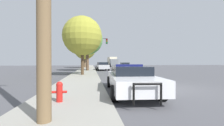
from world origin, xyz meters
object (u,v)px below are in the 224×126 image
(police_car, at_px, (130,78))
(car_background_midblock, at_px, (102,66))
(fire_hydrant, at_px, (59,91))
(tree_sidewalk_near, at_px, (82,36))
(traffic_light, at_px, (95,47))
(tree_sidewalk_mid, at_px, (87,40))
(car_background_distant, at_px, (107,64))
(tree_sidewalk_far, at_px, (85,49))
(box_truck, at_px, (112,61))
(car_background_oncoming, at_px, (125,66))

(police_car, height_order, car_background_midblock, car_background_midblock)
(police_car, xyz_separation_m, fire_hydrant, (-2.99, -1.83, -0.20))
(tree_sidewalk_near, bearing_deg, car_background_midblock, 74.01)
(traffic_light, height_order, tree_sidewalk_mid, tree_sidewalk_mid)
(car_background_distant, height_order, tree_sidewalk_near, tree_sidewalk_near)
(tree_sidewalk_far, bearing_deg, car_background_distant, 60.88)
(car_background_midblock, relative_size, box_truck, 0.56)
(car_background_oncoming, distance_m, car_background_midblock, 5.28)
(police_car, relative_size, tree_sidewalk_far, 0.76)
(tree_sidewalk_mid, xyz_separation_m, tree_sidewalk_far, (-0.96, 13.20, -0.32))
(car_background_distant, distance_m, box_truck, 2.93)
(box_truck, bearing_deg, tree_sidewalk_mid, 71.38)
(traffic_light, height_order, tree_sidewalk_far, tree_sidewalk_far)
(traffic_light, height_order, car_background_distant, traffic_light)
(traffic_light, relative_size, tree_sidewalk_far, 0.75)
(fire_hydrant, relative_size, traffic_light, 0.13)
(traffic_light, relative_size, tree_sidewalk_near, 0.87)
(tree_sidewalk_near, bearing_deg, car_background_distant, 79.34)
(traffic_light, distance_m, car_background_midblock, 3.61)
(police_car, relative_size, traffic_light, 1.01)
(box_truck, distance_m, tree_sidewalk_mid, 24.54)
(fire_hydrant, xyz_separation_m, car_background_distant, (6.46, 44.43, 0.19))
(car_background_oncoming, distance_m, tree_sidewalk_mid, 9.51)
(tree_sidewalk_mid, relative_size, tree_sidewalk_far, 1.02)
(car_background_midblock, xyz_separation_m, tree_sidewalk_mid, (-2.50, -2.04, 4.29))
(police_car, relative_size, box_truck, 0.69)
(car_background_oncoming, bearing_deg, fire_hydrant, 73.19)
(car_background_oncoming, relative_size, tree_sidewalk_far, 0.59)
(tree_sidewalk_mid, relative_size, tree_sidewalk_near, 1.18)
(car_background_oncoming, bearing_deg, tree_sidewalk_mid, 33.84)
(car_background_oncoming, distance_m, tree_sidewalk_near, 14.95)
(box_truck, bearing_deg, car_background_oncoming, 88.39)
(fire_hydrant, xyz_separation_m, car_background_oncoming, (7.64, 23.35, 0.22))
(fire_hydrant, bearing_deg, traffic_light, 85.18)
(fire_hydrant, bearing_deg, tree_sidewalk_near, 89.20)
(car_background_distant, xyz_separation_m, box_truck, (1.31, -2.44, 0.95))
(car_background_midblock, xyz_separation_m, tree_sidewalk_near, (-2.85, -9.93, 3.51))
(tree_sidewalk_mid, bearing_deg, tree_sidewalk_near, -92.52)
(car_background_midblock, distance_m, tree_sidewalk_far, 12.33)
(traffic_light, bearing_deg, box_truck, 74.60)
(car_background_distant, bearing_deg, traffic_light, -98.05)
(car_background_oncoming, height_order, tree_sidewalk_mid, tree_sidewalk_mid)
(fire_hydrant, bearing_deg, car_background_oncoming, 71.88)
(car_background_distant, height_order, tree_sidewalk_mid, tree_sidewalk_mid)
(traffic_light, xyz_separation_m, tree_sidewalk_far, (-2.14, 12.16, 0.76))
(traffic_light, xyz_separation_m, tree_sidewalk_near, (-1.52, -8.93, 0.31))
(tree_sidewalk_far, bearing_deg, car_background_oncoming, -46.83)
(car_background_oncoming, height_order, box_truck, box_truck)
(police_car, distance_m, tree_sidewalk_near, 10.15)
(tree_sidewalk_mid, height_order, tree_sidewalk_near, tree_sidewalk_mid)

